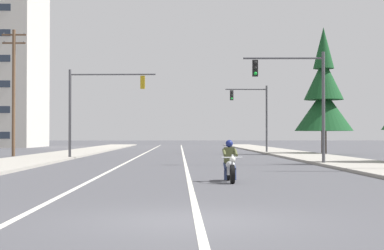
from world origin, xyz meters
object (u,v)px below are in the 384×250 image
at_px(conifer_tree_right_verge_far, 324,96).
at_px(traffic_signal_near_right, 300,91).
at_px(motorcycle_with_rider, 230,165).
at_px(utility_pole_left_near, 14,89).
at_px(traffic_signal_near_left, 95,99).
at_px(traffic_signal_mid_right, 255,109).

bearing_deg(conifer_tree_right_verge_far, traffic_signal_near_right, -106.69).
distance_m(motorcycle_with_rider, conifer_tree_right_verge_far, 33.34).
height_order(traffic_signal_near_right, utility_pole_left_near, utility_pole_left_near).
xyz_separation_m(motorcycle_with_rider, traffic_signal_near_left, (-7.56, 21.70, 3.58)).
bearing_deg(utility_pole_left_near, motorcycle_with_rider, -61.89).
distance_m(motorcycle_with_rider, traffic_signal_near_right, 13.68).
bearing_deg(traffic_signal_mid_right, traffic_signal_near_left, -133.07).
xyz_separation_m(traffic_signal_near_right, traffic_signal_near_left, (-12.43, 9.40, 0.09)).
xyz_separation_m(traffic_signal_mid_right, utility_pole_left_near, (-19.93, -7.74, 1.27)).
distance_m(traffic_signal_near_left, utility_pole_left_near, 9.36).
distance_m(traffic_signal_near_right, utility_pole_left_near, 24.90).
height_order(traffic_signal_near_left, traffic_signal_mid_right, same).
relative_size(traffic_signal_near_right, traffic_signal_mid_right, 1.00).
bearing_deg(motorcycle_with_rider, conifer_tree_right_verge_far, 71.35).
height_order(motorcycle_with_rider, utility_pole_left_near, utility_pole_left_near).
bearing_deg(traffic_signal_near_right, conifer_tree_right_verge_far, 73.31).
height_order(traffic_signal_near_left, conifer_tree_right_verge_far, conifer_tree_right_verge_far).
bearing_deg(traffic_signal_near_right, traffic_signal_near_left, 142.91).
bearing_deg(traffic_signal_near_left, utility_pole_left_near, 140.62).
bearing_deg(conifer_tree_right_verge_far, motorcycle_with_rider, -108.65).
bearing_deg(traffic_signal_near_right, utility_pole_left_near, 142.05).
distance_m(traffic_signal_mid_right, utility_pole_left_near, 21.42).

